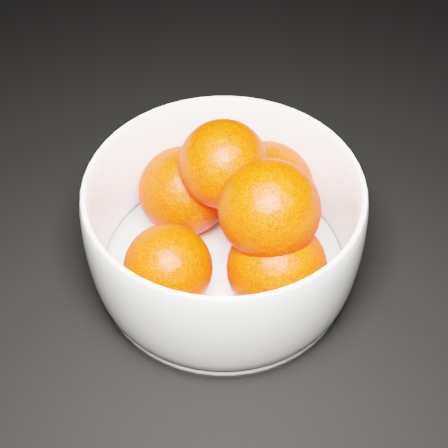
# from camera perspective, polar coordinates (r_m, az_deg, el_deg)

# --- Properties ---
(bowl) EXTENTS (0.22, 0.22, 0.11)m
(bowl) POSITION_cam_1_polar(r_m,az_deg,el_deg) (0.51, 0.00, -0.41)
(bowl) COLOR white
(bowl) RESTS_ON ground
(orange_pile) EXTENTS (0.17, 0.18, 0.12)m
(orange_pile) POSITION_cam_1_polar(r_m,az_deg,el_deg) (0.51, 1.03, 1.10)
(orange_pile) COLOR #FF2000
(orange_pile) RESTS_ON bowl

